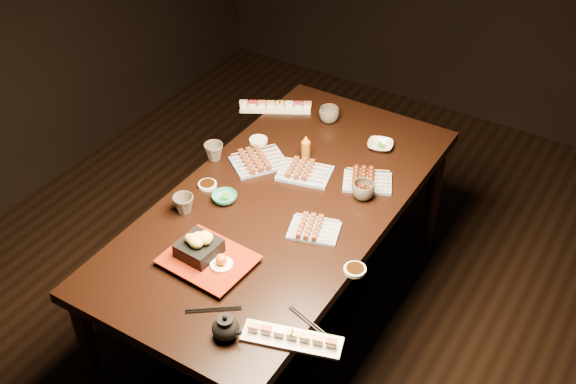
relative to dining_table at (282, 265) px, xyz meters
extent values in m
plane|color=black|center=(0.18, -0.23, -0.38)|extent=(5.00, 5.00, 0.00)
cube|color=black|center=(0.00, 0.00, 0.00)|extent=(1.32, 1.97, 0.75)
imported|color=#2E8D72|center=(-0.21, -0.12, 0.39)|extent=(0.13, 0.13, 0.03)
imported|color=beige|center=(0.18, 0.58, 0.39)|extent=(0.15, 0.15, 0.03)
imported|color=#4D443B|center=(-0.31, -0.27, 0.42)|extent=(0.12, 0.12, 0.08)
imported|color=#4D443B|center=(0.28, 0.21, 0.41)|extent=(0.11, 0.11, 0.08)
imported|color=#4D443B|center=(-0.43, 0.10, 0.42)|extent=(0.11, 0.11, 0.08)
imported|color=#4D443B|center=(-0.14, 0.66, 0.41)|extent=(0.13, 0.13, 0.08)
cylinder|color=brown|center=(-0.07, 0.32, 0.44)|extent=(0.06, 0.06, 0.13)
cylinder|color=white|center=(-0.34, -0.08, 0.38)|extent=(0.09, 0.09, 0.01)
cylinder|color=white|center=(0.29, 0.36, 0.38)|extent=(0.08, 0.08, 0.01)
cylinder|color=white|center=(0.46, -0.21, 0.38)|extent=(0.11, 0.11, 0.02)
cylinder|color=white|center=(-0.34, 0.33, 0.38)|extent=(0.09, 0.09, 0.02)
camera|label=1|loc=(1.27, -2.02, 2.31)|focal=45.00mm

